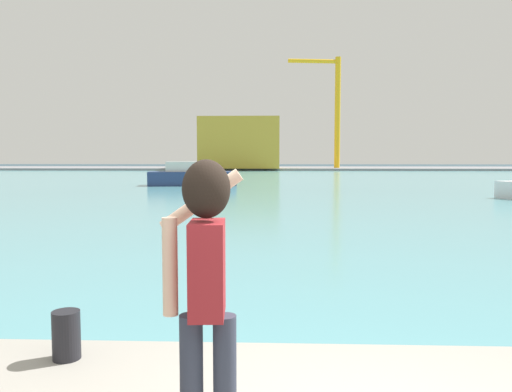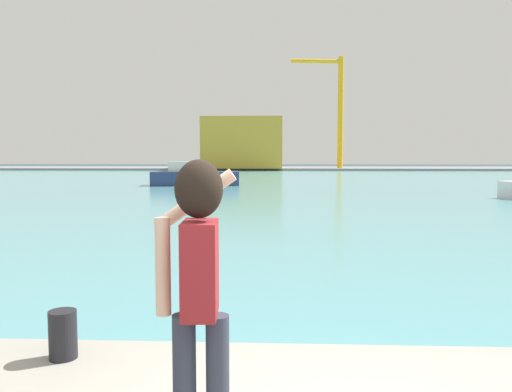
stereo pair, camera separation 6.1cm
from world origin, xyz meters
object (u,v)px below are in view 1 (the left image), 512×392
Objects in this scene: warehouse_left at (240,143)px; port_crane at (333,104)px; harbor_bollard at (66,335)px; person_photographer at (206,274)px; boat_moored at (191,177)px.

warehouse_left is 18.04m from port_crane.
warehouse_left is at bearing 93.05° from harbor_bollard.
boat_moored is (-6.51, 37.32, -0.89)m from person_photographer.
port_crane reaches higher than harbor_bollard.
harbor_bollard is (-1.40, 1.27, -0.85)m from person_photographer.
person_photographer is at bearing -88.70° from boat_moored.
harbor_bollard is 0.03× the size of warehouse_left.
person_photographer is 4.12× the size of harbor_bollard.
boat_moored is at bearing 98.07° from harbor_bollard.
warehouse_left is (-4.53, 84.84, 4.02)m from harbor_bollard.
boat_moored is (-5.11, 36.04, -0.04)m from harbor_bollard.
port_crane reaches higher than warehouse_left.
boat_moored is 48.97m from warehouse_left.
person_photographer is 86.38m from warehouse_left.
warehouse_left is at bearing 80.71° from boat_moored.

